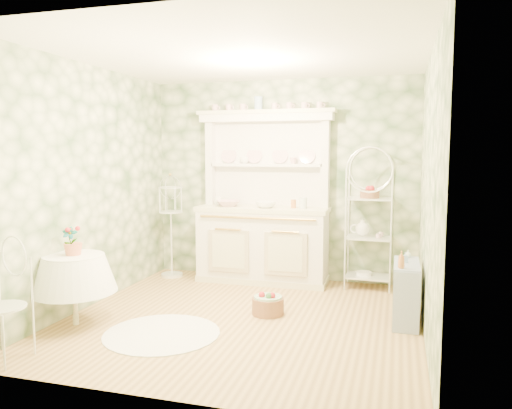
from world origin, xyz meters
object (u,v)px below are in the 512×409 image
(cafe_chair, at_px, (1,301))
(birdcage_stand, at_px, (171,225))
(side_shelf, at_px, (406,295))
(floor_basket, at_px, (268,303))
(round_table, at_px, (75,286))
(bakers_rack, at_px, (369,222))
(kitchen_dresser, at_px, (263,197))

(cafe_chair, xyz_separation_m, birdcage_stand, (0.12, 2.98, 0.22))
(side_shelf, bearing_deg, floor_basket, -166.63)
(cafe_chair, height_order, floor_basket, cafe_chair)
(round_table, xyz_separation_m, cafe_chair, (-0.05, -0.90, 0.10))
(round_table, bearing_deg, cafe_chair, -93.29)
(side_shelf, distance_m, cafe_chair, 3.78)
(bakers_rack, relative_size, birdcage_stand, 1.17)
(birdcage_stand, bearing_deg, floor_basket, -35.63)
(cafe_chair, bearing_deg, floor_basket, 59.80)
(bakers_rack, height_order, cafe_chair, bakers_rack)
(kitchen_dresser, relative_size, birdcage_stand, 1.59)
(bakers_rack, relative_size, side_shelf, 2.54)
(kitchen_dresser, xyz_separation_m, cafe_chair, (-1.42, -3.07, -0.64))
(cafe_chair, xyz_separation_m, floor_basket, (1.83, 1.75, -0.38))
(side_shelf, height_order, floor_basket, side_shelf)
(bakers_rack, bearing_deg, birdcage_stand, -174.11)
(side_shelf, xyz_separation_m, round_table, (-3.20, -1.01, 0.11))
(floor_basket, bearing_deg, birdcage_stand, 144.37)
(bakers_rack, bearing_deg, cafe_chair, -129.12)
(round_table, height_order, floor_basket, round_table)
(bakers_rack, xyz_separation_m, round_table, (-2.75, -2.23, -0.45))
(kitchen_dresser, distance_m, birdcage_stand, 1.37)
(bakers_rack, bearing_deg, floor_basket, -122.30)
(kitchen_dresser, height_order, floor_basket, kitchen_dresser)
(birdcage_stand, bearing_deg, side_shelf, -18.84)
(bakers_rack, relative_size, cafe_chair, 1.68)
(side_shelf, bearing_deg, bakers_rack, 117.17)
(side_shelf, bearing_deg, kitchen_dresser, 154.64)
(birdcage_stand, xyz_separation_m, floor_basket, (1.71, -1.23, -0.60))
(side_shelf, bearing_deg, cafe_chair, -142.63)
(cafe_chair, distance_m, floor_basket, 2.57)
(cafe_chair, relative_size, floor_basket, 2.72)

